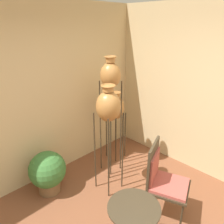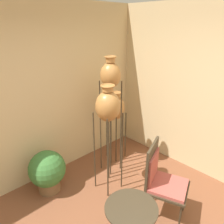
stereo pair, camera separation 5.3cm
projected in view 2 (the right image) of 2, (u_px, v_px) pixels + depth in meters
name	position (u px, v px, depth m)	size (l,w,h in m)	color
wall_back	(23.00, 101.00, 3.09)	(8.23, 0.06, 2.70)	#D1B784
vase_stand_tall	(111.00, 78.00, 3.24)	(0.31, 0.31, 1.94)	#382D1E
vase_stand_medium	(108.00, 108.00, 2.92)	(0.34, 0.34, 1.64)	#382D1E
vase_stand_short	(116.00, 108.00, 3.83)	(0.30, 0.30, 1.28)	#382D1E
chair	(161.00, 178.00, 2.72)	(0.61, 0.62, 1.04)	#382D1E
side_table	(131.00, 222.00, 2.17)	(0.52, 0.52, 0.73)	#382D1E
potted_plant	(47.00, 171.00, 3.22)	(0.54, 0.54, 0.66)	brown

